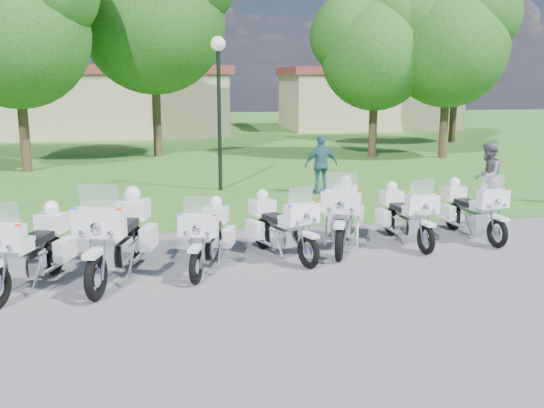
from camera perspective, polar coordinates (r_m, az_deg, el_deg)
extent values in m
plane|color=slate|center=(11.16, 3.29, -5.95)|extent=(100.00, 100.00, 0.00)
cube|color=#266820|center=(37.59, -5.93, 6.55)|extent=(100.00, 48.00, 0.01)
torus|color=black|center=(11.38, -19.83, -4.57)|extent=(0.34, 0.68, 0.67)
cube|color=white|center=(9.98, -24.12, -2.86)|extent=(0.76, 0.46, 0.40)
cube|color=silver|center=(9.96, -24.10, -0.82)|extent=(0.57, 0.29, 0.38)
sphere|color=red|center=(9.72, -22.82, -1.97)|extent=(0.09, 0.09, 0.09)
cube|color=silver|center=(10.66, -22.00, -5.15)|extent=(0.50, 0.64, 0.34)
cube|color=white|center=(10.37, -22.82, -3.66)|extent=(0.47, 0.59, 0.22)
cube|color=black|center=(10.82, -21.33, -3.03)|extent=(0.52, 0.70, 0.12)
cube|color=white|center=(11.07, -18.89, -4.04)|extent=(0.34, 0.55, 0.36)
cube|color=white|center=(11.36, -21.58, -3.84)|extent=(0.34, 0.55, 0.36)
cube|color=white|center=(11.26, -19.97, -1.64)|extent=(0.58, 0.53, 0.32)
sphere|color=white|center=(11.21, -20.06, -0.35)|extent=(0.26, 0.26, 0.26)
torus|color=black|center=(9.83, -16.24, -6.64)|extent=(0.33, 0.76, 0.75)
torus|color=black|center=(11.54, -12.84, -3.73)|extent=(0.33, 0.76, 0.75)
cube|color=white|center=(9.70, -16.42, -4.48)|extent=(0.32, 0.53, 0.08)
cube|color=white|center=(9.85, -15.97, -1.72)|extent=(0.85, 0.46, 0.45)
cube|color=silver|center=(9.83, -15.96, 0.59)|extent=(0.64, 0.29, 0.42)
sphere|color=red|center=(9.62, -14.19, -0.65)|extent=(0.10, 0.10, 0.10)
sphere|color=#1426E5|center=(9.87, -18.11, -0.55)|extent=(0.10, 0.10, 0.10)
cube|color=silver|center=(10.66, -14.40, -4.34)|extent=(0.53, 0.70, 0.38)
cube|color=white|center=(10.32, -15.00, -2.66)|extent=(0.49, 0.65, 0.25)
cube|color=black|center=(10.87, -13.91, -1.99)|extent=(0.54, 0.77, 0.13)
cube|color=white|center=(11.24, -11.52, -3.08)|extent=(0.34, 0.61, 0.40)
cube|color=white|center=(11.45, -14.74, -2.96)|extent=(0.34, 0.61, 0.40)
cube|color=white|center=(11.42, -12.94, -0.49)|extent=(0.63, 0.57, 0.36)
sphere|color=white|center=(11.36, -13.01, 0.94)|extent=(0.29, 0.29, 0.29)
torus|color=black|center=(10.26, -7.16, -5.87)|extent=(0.29, 0.62, 0.61)
torus|color=black|center=(11.71, -5.26, -3.59)|extent=(0.29, 0.62, 0.61)
cube|color=white|center=(10.15, -7.24, -4.18)|extent=(0.28, 0.43, 0.06)
cube|color=white|center=(10.27, -6.97, -2.01)|extent=(0.69, 0.40, 0.37)
cube|color=silver|center=(10.26, -6.93, -0.20)|extent=(0.52, 0.26, 0.34)
sphere|color=red|center=(10.11, -5.46, -1.19)|extent=(0.08, 0.08, 0.08)
sphere|color=#1426E5|center=(10.26, -8.65, -1.08)|extent=(0.08, 0.08, 0.08)
cube|color=silver|center=(10.96, -6.14, -4.08)|extent=(0.45, 0.58, 0.31)
cube|color=white|center=(10.67, -6.45, -2.74)|extent=(0.42, 0.54, 0.20)
cube|color=black|center=(11.14, -5.84, -2.20)|extent=(0.46, 0.63, 0.11)
cube|color=white|center=(11.48, -4.09, -3.08)|extent=(0.30, 0.50, 0.33)
cube|color=white|center=(11.60, -6.75, -2.97)|extent=(0.30, 0.50, 0.33)
cube|color=white|center=(11.60, -5.28, -0.98)|extent=(0.53, 0.48, 0.29)
sphere|color=white|center=(11.55, -5.30, 0.17)|extent=(0.24, 0.24, 0.24)
torus|color=black|center=(11.03, 3.44, -4.51)|extent=(0.35, 0.62, 0.62)
torus|color=black|center=(12.29, -0.85, -2.79)|extent=(0.35, 0.62, 0.62)
cube|color=white|center=(10.93, 3.52, -2.91)|extent=(0.31, 0.44, 0.06)
cube|color=white|center=(11.03, 2.84, -0.94)|extent=(0.70, 0.46, 0.37)
cube|color=silver|center=(11.01, 2.69, 0.76)|extent=(0.52, 0.30, 0.35)
sphere|color=red|center=(11.12, 4.26, 0.07)|extent=(0.08, 0.08, 0.08)
sphere|color=#1426E5|center=(10.78, 1.74, -0.27)|extent=(0.08, 0.08, 0.08)
cube|color=silver|center=(11.64, 1.13, -3.06)|extent=(0.49, 0.60, 0.31)
cube|color=white|center=(11.38, 1.75, -1.73)|extent=(0.46, 0.56, 0.20)
cube|color=black|center=(11.79, 0.39, -1.34)|extent=(0.51, 0.65, 0.11)
cube|color=white|center=(12.28, 0.59, -2.04)|extent=(0.34, 0.51, 0.33)
cube|color=white|center=(12.00, -1.63, -2.38)|extent=(0.34, 0.51, 0.33)
cube|color=white|center=(12.19, -0.93, -0.28)|extent=(0.55, 0.51, 0.30)
sphere|color=white|center=(12.14, -0.93, 0.83)|extent=(0.24, 0.24, 0.24)
torus|color=black|center=(11.49, 6.35, -3.70)|extent=(0.36, 0.70, 0.70)
torus|color=black|center=(13.20, 6.85, -1.67)|extent=(0.36, 0.70, 0.70)
cube|color=white|center=(11.38, 6.39, -1.96)|extent=(0.33, 0.49, 0.07)
cube|color=white|center=(11.55, 6.51, 0.19)|extent=(0.79, 0.48, 0.42)
cube|color=silver|center=(11.55, 6.58, 2.02)|extent=(0.59, 0.31, 0.39)
sphere|color=red|center=(11.44, 8.18, 1.04)|extent=(0.09, 0.09, 0.09)
sphere|color=#1426E5|center=(11.48, 4.86, 1.15)|extent=(0.09, 0.09, 0.09)
cube|color=silver|center=(12.34, 6.64, -2.03)|extent=(0.53, 0.67, 0.35)
cube|color=white|center=(12.01, 6.61, -0.63)|extent=(0.49, 0.62, 0.23)
cube|color=black|center=(12.56, 6.76, -0.18)|extent=(0.55, 0.72, 0.12)
cube|color=white|center=(13.00, 8.21, -1.13)|extent=(0.36, 0.57, 0.37)
cube|color=white|center=(13.03, 5.47, -1.03)|extent=(0.36, 0.57, 0.37)
cube|color=white|center=(13.10, 6.93, 0.96)|extent=(0.61, 0.56, 0.33)
sphere|color=white|center=(13.06, 6.96, 2.13)|extent=(0.27, 0.27, 0.27)
torus|color=black|center=(12.25, 14.29, -3.23)|extent=(0.17, 0.62, 0.61)
torus|color=black|center=(13.58, 11.14, -1.62)|extent=(0.17, 0.62, 0.61)
cube|color=white|center=(12.16, 14.41, -1.80)|extent=(0.20, 0.41, 0.06)
cube|color=white|center=(12.28, 13.97, -0.03)|extent=(0.67, 0.28, 0.36)
cube|color=silver|center=(12.27, 13.92, 1.48)|extent=(0.52, 0.16, 0.34)
sphere|color=red|center=(12.34, 15.32, 0.78)|extent=(0.08, 0.08, 0.08)
sphere|color=#1426E5|center=(12.06, 12.92, 0.65)|extent=(0.08, 0.08, 0.08)
cube|color=silver|center=(12.90, 12.62, -1.89)|extent=(0.36, 0.54, 0.31)
cube|color=white|center=(12.64, 13.13, -0.71)|extent=(0.33, 0.50, 0.20)
cube|color=black|center=(13.07, 12.13, -0.34)|extent=(0.36, 0.59, 0.11)
cube|color=white|center=(13.55, 12.45, -1.04)|extent=(0.21, 0.49, 0.33)
cube|color=white|center=(13.31, 10.36, -1.18)|extent=(0.21, 0.49, 0.33)
cube|color=white|center=(13.49, 11.18, 0.62)|extent=(0.47, 0.40, 0.29)
sphere|color=white|center=(13.45, 11.22, 1.61)|extent=(0.24, 0.24, 0.24)
torus|color=black|center=(13.15, 20.44, -2.57)|extent=(0.20, 0.63, 0.62)
torus|color=black|center=(14.38, 16.68, -1.14)|extent=(0.20, 0.63, 0.62)
cube|color=white|center=(13.06, 20.59, -1.22)|extent=(0.22, 0.42, 0.06)
cube|color=white|center=(13.18, 20.09, 0.43)|extent=(0.69, 0.31, 0.37)
cube|color=silver|center=(13.16, 20.05, 1.85)|extent=(0.53, 0.18, 0.35)
sphere|color=red|center=(13.28, 21.30, 1.20)|extent=(0.08, 0.08, 0.08)
sphere|color=#1426E5|center=(12.93, 19.25, 1.07)|extent=(0.08, 0.08, 0.08)
cube|color=silver|center=(13.75, 18.46, -1.36)|extent=(0.38, 0.55, 0.31)
cube|color=white|center=(13.51, 19.09, -0.23)|extent=(0.35, 0.51, 0.20)
cube|color=black|center=(13.91, 17.89, 0.10)|extent=(0.39, 0.61, 0.11)
cube|color=white|center=(14.39, 17.94, -0.57)|extent=(0.23, 0.50, 0.33)
cube|color=white|center=(14.09, 16.09, -0.71)|extent=(0.23, 0.50, 0.33)
cube|color=white|center=(14.30, 16.75, 1.01)|extent=(0.49, 0.42, 0.29)
sphere|color=white|center=(14.26, 16.80, 1.95)|extent=(0.24, 0.24, 0.24)
cylinder|color=black|center=(18.44, -4.97, 7.75)|extent=(0.12, 0.12, 4.22)
sphere|color=white|center=(18.42, -5.10, 14.80)|extent=(0.44, 0.44, 0.44)
cylinder|color=#38281C|center=(23.99, -22.35, 7.07)|extent=(0.36, 0.36, 3.58)
sphere|color=#1B4C15|center=(23.98, -22.94, 14.45)|extent=(5.21, 5.21, 5.21)
cylinder|color=#38281C|center=(27.06, -10.81, 8.83)|extent=(0.36, 0.36, 4.20)
sphere|color=#1B4C15|center=(27.12, -11.11, 16.49)|extent=(6.10, 6.10, 6.10)
cylinder|color=#38281C|center=(26.76, 9.49, 7.72)|extent=(0.36, 0.36, 3.15)
sphere|color=#1B4C15|center=(26.71, 9.69, 13.55)|extent=(4.58, 4.58, 4.58)
sphere|color=#1B4C15|center=(26.79, 7.40, 15.46)|extent=(3.44, 3.44, 3.44)
sphere|color=#1B4C15|center=(26.89, 12.25, 16.20)|extent=(3.15, 3.15, 3.15)
cylinder|color=#38281C|center=(27.17, 15.90, 7.74)|extent=(0.36, 0.36, 3.38)
sphere|color=#1B4C15|center=(27.14, 16.26, 13.89)|extent=(4.91, 4.91, 4.91)
sphere|color=#1B4C15|center=(27.11, 13.88, 15.97)|extent=(3.69, 3.69, 3.69)
sphere|color=#1B4C15|center=(27.48, 18.98, 16.59)|extent=(3.38, 3.38, 3.38)
cylinder|color=#38281C|center=(33.95, 16.72, 8.65)|extent=(0.36, 0.36, 3.66)
sphere|color=#1B4C15|center=(33.95, 17.04, 13.98)|extent=(5.32, 5.32, 5.32)
sphere|color=#1B4C15|center=(33.90, 14.99, 15.78)|extent=(3.99, 3.99, 3.99)
sphere|color=#1B4C15|center=(34.33, 19.39, 16.31)|extent=(3.66, 3.66, 3.66)
cube|color=tan|center=(38.56, -15.13, 9.01)|extent=(14.00, 8.00, 3.60)
cube|color=brown|center=(38.53, -15.29, 12.05)|extent=(14.56, 8.32, 0.50)
cube|color=tan|center=(42.55, 8.90, 9.50)|extent=(11.00, 7.00, 3.60)
cube|color=brown|center=(42.53, 8.99, 12.26)|extent=(11.44, 7.28, 0.50)
imported|color=slate|center=(16.70, 19.61, 2.45)|extent=(1.06, 1.09, 1.77)
imported|color=#34627E|center=(18.04, 4.65, 3.68)|extent=(1.04, 0.51, 1.73)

